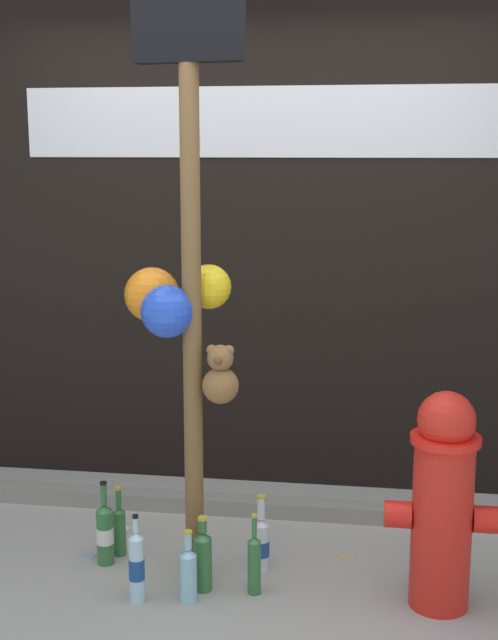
{
  "coord_description": "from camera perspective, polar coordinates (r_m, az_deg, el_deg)",
  "views": [
    {
      "loc": [
        0.63,
        -3.06,
        1.84
      ],
      "look_at": [
        0.14,
        0.33,
        1.14
      ],
      "focal_mm": 48.27,
      "sensor_mm": 36.0,
      "label": 1
    }
  ],
  "objects": [
    {
      "name": "curb_strip",
      "position": [
        4.49,
        -0.49,
        -12.19
      ],
      "size": [
        8.0,
        0.12,
        0.08
      ],
      "primitive_type": "cube",
      "color": "gray",
      "rests_on": "ground_plane"
    },
    {
      "name": "fire_hydrant",
      "position": [
        3.58,
        12.72,
        -11.54
      ],
      "size": [
        0.46,
        0.28,
        0.9
      ],
      "color": "red",
      "rests_on": "ground_plane"
    },
    {
      "name": "ground_plane",
      "position": [
        3.62,
        -3.03,
        -19.04
      ],
      "size": [
        14.0,
        14.0,
        0.0
      ],
      "primitive_type": "plane",
      "color": "#9E9B93"
    },
    {
      "name": "bottle_4",
      "position": [
        3.67,
        -4.04,
        -16.37
      ],
      "size": [
        0.07,
        0.07,
        0.31
      ],
      "color": "#93CCE0",
      "rests_on": "ground_plane"
    },
    {
      "name": "building_wall",
      "position": [
        4.64,
        0.5,
        13.15
      ],
      "size": [
        10.0,
        0.21,
        3.95
      ],
      "color": "black",
      "rests_on": "ground_plane"
    },
    {
      "name": "bottle_6",
      "position": [
        3.68,
        -7.46,
        -15.89
      ],
      "size": [
        0.07,
        0.07,
        0.38
      ],
      "color": "#B2DBEA",
      "rests_on": "ground_plane"
    },
    {
      "name": "bottle_1",
      "position": [
        3.72,
        0.35,
        -15.8
      ],
      "size": [
        0.06,
        0.06,
        0.35
      ],
      "color": "#337038",
      "rests_on": "ground_plane"
    },
    {
      "name": "memorial_post",
      "position": [
        3.52,
        -4.4,
        4.54
      ],
      "size": [
        0.52,
        0.36,
        2.52
      ],
      "color": "brown",
      "rests_on": "ground_plane"
    },
    {
      "name": "bottle_5",
      "position": [
        4.07,
        -8.58,
        -13.49
      ],
      "size": [
        0.06,
        0.06,
        0.33
      ],
      "color": "#337038",
      "rests_on": "ground_plane"
    },
    {
      "name": "bottle_0",
      "position": [
        4.0,
        -9.52,
        -13.74
      ],
      "size": [
        0.08,
        0.08,
        0.39
      ],
      "color": "#337038",
      "rests_on": "ground_plane"
    },
    {
      "name": "litter_2",
      "position": [
        4.15,
        -10.62,
        -15.04
      ],
      "size": [
        0.08,
        0.07,
        0.01
      ],
      "primitive_type": "cube",
      "rotation": [
        0.0,
        0.0,
        2.83
      ],
      "color": "#8C99B2",
      "rests_on": "ground_plane"
    },
    {
      "name": "litter_0",
      "position": [
        4.09,
        6.46,
        -15.3
      ],
      "size": [
        0.1,
        0.09,
        0.01
      ],
      "primitive_type": "cube",
      "rotation": [
        0.0,
        0.0,
        0.65
      ],
      "color": "tan",
      "rests_on": "ground_plane"
    },
    {
      "name": "litter_1",
      "position": [
        4.37,
        -8.36,
        -13.51
      ],
      "size": [
        0.08,
        0.08,
        0.01
      ],
      "primitive_type": "cube",
      "rotation": [
        0.0,
        0.0,
        0.95
      ],
      "color": "silver",
      "rests_on": "ground_plane"
    },
    {
      "name": "bottle_3",
      "position": [
        3.91,
        0.8,
        -14.5
      ],
      "size": [
        0.08,
        0.08,
        0.35
      ],
      "color": "silver",
      "rests_on": "ground_plane"
    },
    {
      "name": "bottle_2",
      "position": [
        3.74,
        -3.07,
        -15.53
      ],
      "size": [
        0.08,
        0.08,
        0.33
      ],
      "color": "#337038",
      "rests_on": "ground_plane"
    }
  ]
}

